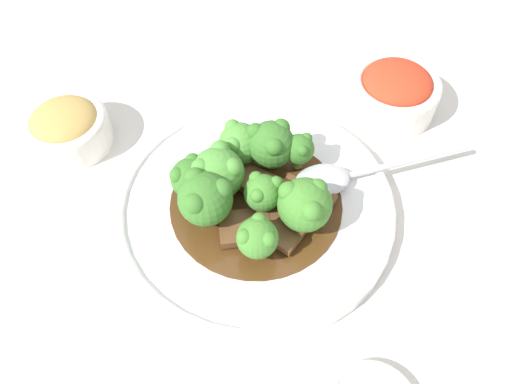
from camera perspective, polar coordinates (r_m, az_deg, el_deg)
name	(u,v)px	position (r m, az deg, el deg)	size (l,w,h in m)	color
ground_plane	(256,210)	(0.54, 0.00, -2.08)	(4.00, 4.00, 0.00)	silver
main_plate	(256,205)	(0.54, 0.00, -1.49)	(0.30, 0.30, 0.02)	white
beef_strip_0	(253,181)	(0.54, -0.35, 1.26)	(0.07, 0.04, 0.01)	brown
beef_strip_1	(241,227)	(0.50, -1.73, -3.97)	(0.06, 0.06, 0.01)	brown
beef_strip_2	(307,195)	(0.53, 5.88, -0.31)	(0.06, 0.04, 0.01)	brown
beef_strip_3	(274,228)	(0.50, 2.08, -4.11)	(0.07, 0.05, 0.01)	brown
broccoli_floret_0	(299,149)	(0.54, 4.95, 4.95)	(0.03, 0.03, 0.04)	#7FA84C
broccoli_floret_1	(218,172)	(0.51, -4.36, 2.33)	(0.06, 0.06, 0.06)	#7FA84C
broccoli_floret_2	(240,143)	(0.54, -1.84, 5.62)	(0.05, 0.05, 0.05)	#8EB756
broccoli_floret_3	(270,143)	(0.54, 1.58, 5.56)	(0.05, 0.05, 0.06)	#8EB756
broccoli_floret_4	(257,237)	(0.47, 0.15, -5.21)	(0.04, 0.04, 0.05)	#7FA84C
broccoli_floret_5	(205,198)	(0.49, -5.83, -0.69)	(0.05, 0.05, 0.06)	#8EB756
broccoli_floret_6	(305,204)	(0.49, 5.60, -1.36)	(0.05, 0.05, 0.06)	#7FA84C
broccoli_floret_7	(192,178)	(0.51, -7.37, 1.64)	(0.04, 0.04, 0.05)	#7FA84C
broccoli_floret_8	(263,192)	(0.50, 0.77, -0.04)	(0.04, 0.04, 0.05)	#8EB756
serving_spoon	(336,177)	(0.55, 9.17, 1.69)	(0.19, 0.14, 0.01)	#B7B7BC
side_bowl_kimchi	(395,91)	(0.64, 15.56, 11.03)	(0.11, 0.11, 0.06)	white
side_bowl_appetizer	(67,127)	(0.63, -20.77, 6.97)	(0.10, 0.10, 0.05)	white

